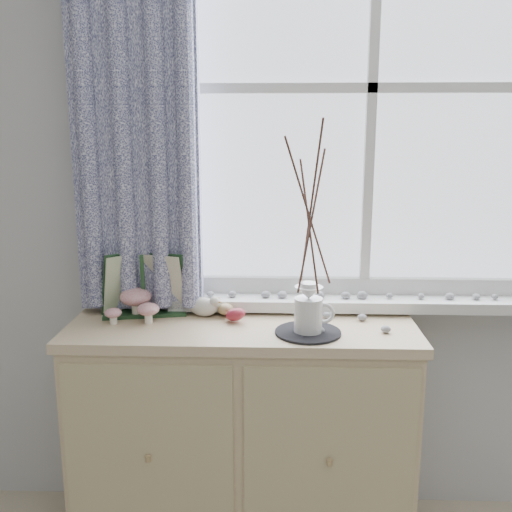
# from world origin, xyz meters

# --- Properties ---
(sideboard) EXTENTS (1.20, 0.45, 0.85)m
(sideboard) POSITION_xyz_m (-0.15, 1.75, 0.43)
(sideboard) COLOR tan
(sideboard) RESTS_ON ground
(botanical_book) EXTENTS (0.36, 0.19, 0.24)m
(botanical_book) POSITION_xyz_m (-0.51, 1.81, 0.97)
(botanical_book) COLOR #1C3C1F
(botanical_book) RESTS_ON sideboard
(toadstool_cluster) EXTENTS (0.19, 0.17, 0.11)m
(toadstool_cluster) POSITION_xyz_m (-0.53, 1.79, 0.91)
(toadstool_cluster) COLOR white
(toadstool_cluster) RESTS_ON sideboard
(wooden_eggs) EXTENTS (0.14, 0.17, 0.07)m
(wooden_eggs) POSITION_xyz_m (-0.21, 1.83, 0.88)
(wooden_eggs) COLOR #A2855A
(wooden_eggs) RESTS_ON sideboard
(songbird_figurine) EXTENTS (0.16, 0.11, 0.08)m
(songbird_figurine) POSITION_xyz_m (-0.29, 1.83, 0.89)
(songbird_figurine) COLOR beige
(songbird_figurine) RESTS_ON sideboard
(crocheted_doily) EXTENTS (0.22, 0.22, 0.01)m
(crocheted_doily) POSITION_xyz_m (0.07, 1.66, 0.85)
(crocheted_doily) COLOR black
(crocheted_doily) RESTS_ON sideboard
(twig_pitcher) EXTENTS (0.25, 0.25, 0.70)m
(twig_pitcher) POSITION_xyz_m (0.07, 1.66, 1.25)
(twig_pitcher) COLOR silver
(twig_pitcher) RESTS_ON crocheted_doily
(sideboard_pebbles) EXTENTS (0.33, 0.23, 0.02)m
(sideboard_pebbles) POSITION_xyz_m (0.18, 1.76, 0.86)
(sideboard_pebbles) COLOR gray
(sideboard_pebbles) RESTS_ON sideboard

